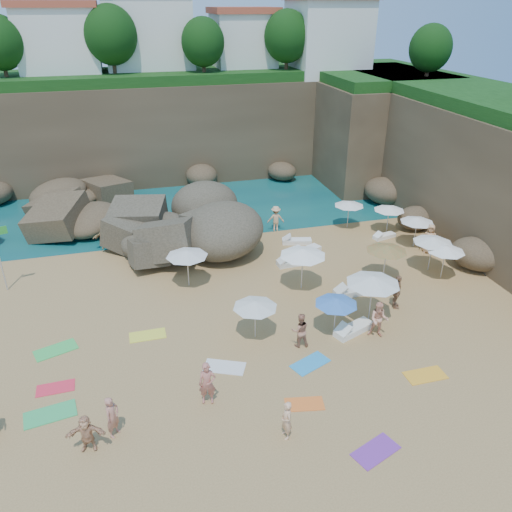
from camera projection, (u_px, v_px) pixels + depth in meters
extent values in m
plane|color=tan|center=(232.00, 325.00, 23.99)|extent=(120.00, 120.00, 0.00)
plane|color=#0C4751|center=(167.00, 158.00, 49.79)|extent=(120.00, 120.00, 0.00)
cube|color=brown|center=(192.00, 127.00, 44.13)|extent=(44.00, 8.00, 8.00)
cube|color=brown|center=(481.00, 167.00, 33.43)|extent=(8.00, 30.00, 8.00)
cube|color=brown|center=(372.00, 129.00, 43.29)|extent=(10.00, 12.00, 8.00)
cube|color=white|center=(60.00, 46.00, 39.62)|extent=(6.00, 5.00, 5.50)
cube|color=#B2472D|center=(53.00, 4.00, 38.25)|extent=(6.48, 5.40, 0.50)
cube|color=white|center=(148.00, 37.00, 41.86)|extent=(7.00, 6.00, 6.50)
cube|color=white|center=(243.00, 46.00, 43.19)|extent=(5.00, 5.00, 5.00)
cube|color=#B2472D|center=(243.00, 10.00, 41.94)|extent=(5.40, 5.40, 0.50)
cube|color=white|center=(327.00, 39.00, 42.86)|extent=(6.00, 6.00, 6.00)
sphere|color=#11380F|center=(111.00, 35.00, 38.43)|extent=(4.05, 4.05, 4.05)
sphere|color=#11380F|center=(203.00, 42.00, 39.44)|extent=(3.42, 3.42, 3.42)
sphere|color=#11380F|center=(287.00, 36.00, 40.91)|extent=(3.78, 3.78, 3.78)
sphere|color=#11380F|center=(431.00, 48.00, 37.22)|extent=(3.15, 3.15, 3.15)
cylinder|color=silver|center=(0.00, 259.00, 26.08)|extent=(0.08, 0.08, 3.76)
cube|color=green|center=(0.00, 231.00, 25.45)|extent=(0.65, 0.20, 0.42)
cylinder|color=silver|center=(188.00, 269.00, 26.92)|extent=(0.06, 0.06, 2.02)
cone|color=silver|center=(187.00, 253.00, 26.49)|extent=(2.26, 2.26, 0.34)
cylinder|color=silver|center=(210.00, 224.00, 32.08)|extent=(0.06, 0.06, 2.21)
cone|color=silver|center=(209.00, 209.00, 31.60)|extent=(2.48, 2.48, 0.38)
cylinder|color=silver|center=(348.00, 215.00, 33.99)|extent=(0.05, 0.05, 1.79)
cone|color=white|center=(349.00, 204.00, 33.61)|extent=(2.01, 2.01, 0.31)
cylinder|color=silver|center=(388.00, 220.00, 33.23)|extent=(0.05, 0.05, 1.81)
cone|color=white|center=(389.00, 208.00, 32.84)|extent=(2.03, 2.03, 0.31)
cylinder|color=silver|center=(415.00, 233.00, 31.35)|extent=(0.05, 0.05, 1.86)
cone|color=white|center=(417.00, 220.00, 30.94)|extent=(2.08, 2.08, 0.32)
cylinder|color=silver|center=(302.00, 270.00, 26.62)|extent=(0.07, 0.07, 2.22)
cone|color=white|center=(303.00, 252.00, 26.14)|extent=(2.49, 2.49, 0.38)
cylinder|color=silver|center=(385.00, 264.00, 27.49)|extent=(0.06, 0.06, 2.01)
cone|color=#EB5129|center=(387.00, 248.00, 27.05)|extent=(2.26, 2.26, 0.34)
cylinder|color=silver|center=(431.00, 255.00, 28.49)|extent=(0.06, 0.06, 1.98)
cone|color=silver|center=(433.00, 240.00, 28.07)|extent=(2.22, 2.22, 0.34)
cylinder|color=silver|center=(443.00, 263.00, 27.74)|extent=(0.05, 0.05, 1.86)
cone|color=white|center=(446.00, 249.00, 27.33)|extent=(2.08, 2.08, 0.32)
cylinder|color=silver|center=(255.00, 320.00, 22.75)|extent=(0.05, 0.05, 1.83)
cone|color=silver|center=(255.00, 304.00, 22.35)|extent=(2.05, 2.05, 0.31)
cylinder|color=silver|center=(335.00, 317.00, 23.05)|extent=(0.05, 0.05, 1.78)
cone|color=#386EC0|center=(336.00, 301.00, 22.67)|extent=(2.00, 2.00, 0.30)
cylinder|color=silver|center=(371.00, 300.00, 23.88)|extent=(0.07, 0.07, 2.30)
cone|color=silver|center=(373.00, 280.00, 23.38)|extent=(2.58, 2.58, 0.39)
cube|color=white|center=(297.00, 241.00, 32.06)|extent=(1.96, 1.06, 0.29)
cube|color=white|center=(294.00, 262.00, 29.48)|extent=(2.09, 0.81, 0.32)
cube|color=white|center=(306.00, 251.00, 30.76)|extent=(2.10, 1.42, 0.31)
cube|color=silver|center=(353.00, 292.00, 26.46)|extent=(2.03, 0.74, 0.31)
cube|color=white|center=(384.00, 236.00, 32.80)|extent=(1.65, 0.87, 0.24)
cube|color=white|center=(354.00, 329.00, 23.42)|extent=(2.15, 1.38, 0.32)
cube|color=orange|center=(304.00, 404.00, 19.27)|extent=(1.61, 1.01, 0.03)
cube|color=#32B15D|center=(50.00, 414.00, 18.79)|extent=(2.01, 1.23, 0.03)
cube|color=silver|center=(225.00, 367.00, 21.22)|extent=(1.94, 1.51, 0.03)
cube|color=purple|center=(376.00, 451.00, 17.25)|extent=(1.89, 1.39, 0.03)
cube|color=#F12A41|center=(56.00, 388.00, 20.07)|extent=(1.50, 0.79, 0.03)
cube|color=#2896D9|center=(310.00, 363.00, 21.43)|extent=(1.90, 1.45, 0.03)
cube|color=#FFAA28|center=(425.00, 375.00, 20.75)|extent=(1.70, 0.85, 0.03)
cube|color=green|center=(56.00, 350.00, 22.26)|extent=(2.00, 1.45, 0.03)
cube|color=yellow|center=(148.00, 335.00, 23.23)|extent=(1.67, 0.84, 0.03)
imported|color=tan|center=(112.00, 417.00, 17.56)|extent=(0.69, 0.73, 1.68)
imported|color=#B5775A|center=(300.00, 330.00, 22.20)|extent=(0.87, 0.71, 1.67)
imported|color=#E7B583|center=(276.00, 218.00, 33.54)|extent=(1.20, 0.68, 1.75)
imported|color=#976B4B|center=(397.00, 292.00, 25.00)|extent=(0.84, 1.15, 1.81)
imported|color=#DFA675|center=(430.00, 239.00, 30.55)|extent=(1.03, 0.95, 1.87)
imported|color=tan|center=(105.00, 237.00, 31.17)|extent=(1.49, 0.55, 1.57)
imported|color=#F1B789|center=(286.00, 420.00, 17.50)|extent=(0.41, 0.59, 1.55)
imported|color=tan|center=(89.00, 445.00, 17.26)|extent=(1.55, 1.64, 0.39)
imported|color=#BC6C5E|center=(208.00, 398.00, 19.28)|extent=(0.98, 1.91, 0.43)
imported|color=#F2AA89|center=(377.00, 330.00, 23.06)|extent=(1.62, 1.96, 0.67)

